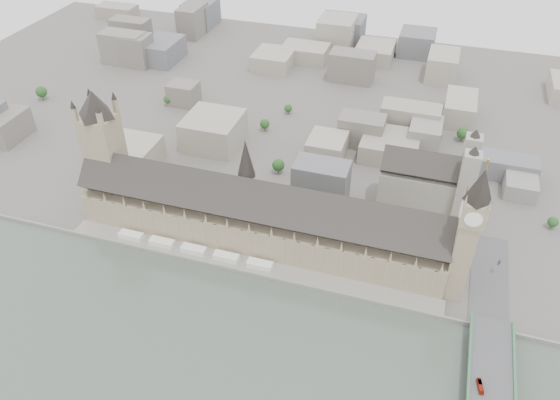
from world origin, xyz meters
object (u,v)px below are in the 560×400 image
(palace_of_westminster, at_px, (258,217))
(victoria_tower, at_px, (104,146))
(elizabeth_tower, at_px, (469,228))
(westminster_abbey, at_px, (428,183))
(car_approach, at_px, (499,263))
(red_bus_north, at_px, (480,386))

(palace_of_westminster, xyz_separation_m, victoria_tower, (-122.00, 6.30, 32.50))
(elizabeth_tower, height_order, westminster_abbey, elizabeth_tower)
(elizabeth_tower, bearing_deg, palace_of_westminster, 175.15)
(elizabeth_tower, distance_m, car_approach, 61.86)
(elizabeth_tower, height_order, red_bus_north, elizabeth_tower)
(palace_of_westminster, bearing_deg, elizabeth_tower, -4.85)
(westminster_abbey, height_order, red_bus_north, westminster_abbey)
(palace_of_westminster, distance_m, elizabeth_tower, 142.94)
(elizabeth_tower, distance_m, westminster_abbey, 96.91)
(palace_of_westminster, height_order, red_bus_north, palace_of_westminster)
(victoria_tower, xyz_separation_m, westminster_abbey, (232.92, 69.00, -30.12))
(victoria_tower, bearing_deg, elizabeth_tower, -3.96)
(car_approach, bearing_deg, westminster_abbey, 146.47)
(westminster_abbey, height_order, car_approach, westminster_abbey)
(palace_of_westminster, relative_size, victoria_tower, 2.65)
(palace_of_westminster, height_order, elizabeth_tower, elizabeth_tower)
(victoria_tower, bearing_deg, red_bus_north, -18.35)
(westminster_abbey, bearing_deg, elizabeth_tower, -72.71)
(elizabeth_tower, distance_m, victoria_tower, 260.64)
(palace_of_westminster, xyz_separation_m, car_approach, (165.85, 16.99, -11.83))
(palace_of_westminster, distance_m, car_approach, 167.14)
(victoria_tower, relative_size, westminster_abbey, 1.47)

